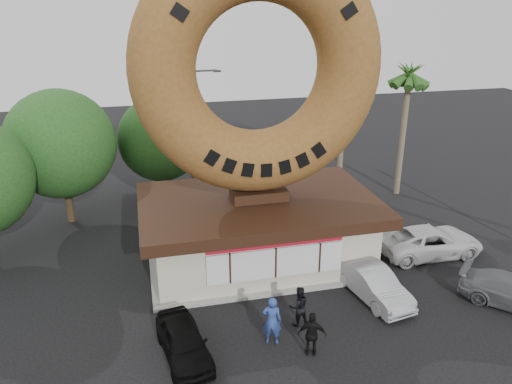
{
  "coord_description": "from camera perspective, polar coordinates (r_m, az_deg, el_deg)",
  "views": [
    {
      "loc": [
        -5.2,
        -15.14,
        12.36
      ],
      "look_at": [
        -0.61,
        4.0,
        4.48
      ],
      "focal_mm": 35.0,
      "sensor_mm": 36.0,
      "label": 1
    }
  ],
  "objects": [
    {
      "name": "car_silver",
      "position": [
        22.47,
        13.26,
        -10.13
      ],
      "size": [
        2.19,
        4.38,
        1.38
      ],
      "primitive_type": "imported",
      "rotation": [
        0.0,
        0.0,
        0.18
      ],
      "color": "#9C9DA1",
      "rests_on": "ground"
    },
    {
      "name": "person_center",
      "position": [
        20.25,
        4.89,
        -12.89
      ],
      "size": [
        0.86,
        0.69,
        1.71
      ],
      "primitive_type": "imported",
      "rotation": [
        0.0,
        0.0,
        3.19
      ],
      "color": "black",
      "rests_on": "ground"
    },
    {
      "name": "giant_donut",
      "position": [
        21.98,
        0.34,
        13.89
      ],
      "size": [
        11.05,
        2.82,
        11.05
      ],
      "primitive_type": "torus",
      "rotation": [
        1.57,
        0.0,
        0.0
      ],
      "color": "brown",
      "rests_on": "donut_shop"
    },
    {
      "name": "tree_west",
      "position": [
        29.49,
        -21.46,
        5.12
      ],
      "size": [
        6.0,
        6.0,
        7.65
      ],
      "color": "#473321",
      "rests_on": "ground"
    },
    {
      "name": "car_black",
      "position": [
        19.0,
        -8.27,
        -16.54
      ],
      "size": [
        2.08,
        3.94,
        1.28
      ],
      "primitive_type": "imported",
      "rotation": [
        0.0,
        0.0,
        0.16
      ],
      "color": "black",
      "rests_on": "ground"
    },
    {
      "name": "palm_far",
      "position": [
        32.41,
        17.09,
        12.23
      ],
      "size": [
        2.6,
        2.6,
        8.75
      ],
      "color": "#726651",
      "rests_on": "ground"
    },
    {
      "name": "ground",
      "position": [
        20.22,
        4.51,
        -15.93
      ],
      "size": [
        90.0,
        90.0,
        0.0
      ],
      "primitive_type": "plane",
      "color": "black",
      "rests_on": "ground"
    },
    {
      "name": "street_lamp",
      "position": [
        32.29,
        -7.2,
        7.53
      ],
      "size": [
        2.11,
        0.2,
        8.0
      ],
      "color": "#59595E",
      "rests_on": "ground"
    },
    {
      "name": "person_right",
      "position": [
        18.84,
        6.43,
        -15.86
      ],
      "size": [
        1.12,
        0.75,
        1.77
      ],
      "primitive_type": "imported",
      "rotation": [
        0.0,
        0.0,
        2.8
      ],
      "color": "black",
      "rests_on": "ground"
    },
    {
      "name": "tree_mid",
      "position": [
        31.29,
        -10.86,
        5.97
      ],
      "size": [
        5.2,
        5.2,
        6.63
      ],
      "color": "#473321",
      "rests_on": "ground"
    },
    {
      "name": "car_white",
      "position": [
        26.69,
        19.29,
        -5.35
      ],
      "size": [
        5.28,
        2.52,
        1.45
      ],
      "primitive_type": "imported",
      "rotation": [
        0.0,
        0.0,
        1.55
      ],
      "color": "silver",
      "rests_on": "ground"
    },
    {
      "name": "person_left",
      "position": [
        19.21,
        1.84,
        -14.46
      ],
      "size": [
        0.85,
        0.7,
        1.99
      ],
      "primitive_type": "imported",
      "rotation": [
        0.0,
        0.0,
        2.79
      ],
      "color": "navy",
      "rests_on": "ground"
    },
    {
      "name": "palm_near",
      "position": [
        32.03,
        10.31,
        14.4
      ],
      "size": [
        2.6,
        2.6,
        9.75
      ],
      "color": "#726651",
      "rests_on": "ground"
    },
    {
      "name": "donut_shop",
      "position": [
        24.19,
        0.31,
        -4.15
      ],
      "size": [
        11.2,
        7.2,
        3.8
      ],
      "color": "#BBAF9F",
      "rests_on": "ground"
    }
  ]
}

